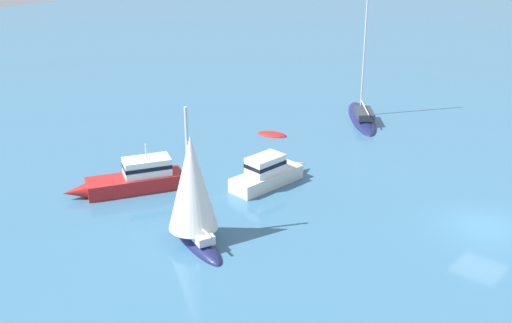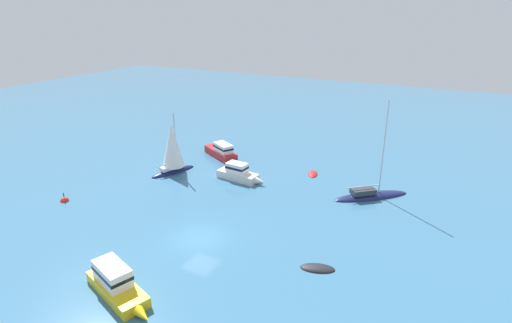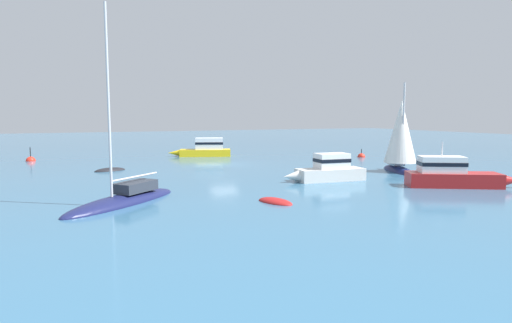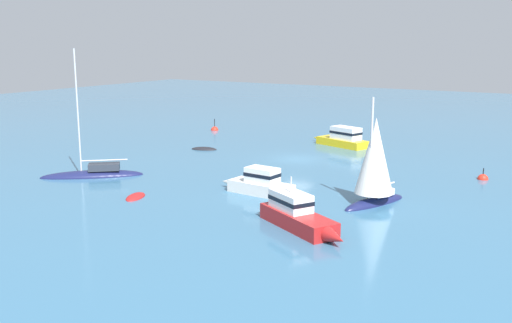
{
  "view_description": "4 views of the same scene",
  "coord_description": "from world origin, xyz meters",
  "px_view_note": "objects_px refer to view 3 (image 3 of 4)",
  "views": [
    {
      "loc": [
        -11.27,
        31.19,
        16.67
      ],
      "look_at": [
        11.75,
        4.74,
        2.01
      ],
      "focal_mm": 46.99,
      "sensor_mm": 36.0,
      "label": 1
    },
    {
      "loc": [
        -23.48,
        -17.56,
        17.59
      ],
      "look_at": [
        12.88,
        1.62,
        2.12
      ],
      "focal_mm": 28.7,
      "sensor_mm": 36.0,
      "label": 2
    },
    {
      "loc": [
        36.94,
        -13.08,
        4.51
      ],
      "look_at": [
        10.98,
        -1.65,
        1.42
      ],
      "focal_mm": 30.45,
      "sensor_mm": 36.0,
      "label": 3
    },
    {
      "loc": [
        45.56,
        23.49,
        10.36
      ],
      "look_at": [
        7.77,
        0.41,
        1.2
      ],
      "focal_mm": 41.15,
      "sensor_mm": 36.0,
      "label": 4
    }
  ],
  "objects_px": {
    "yacht": "(124,200)",
    "cabin_cruiser_1": "(205,149)",
    "sloop": "(400,139)",
    "tender": "(275,202)",
    "tender_1": "(110,171)",
    "mooring_buoy": "(361,157)",
    "cabin_cruiser": "(454,175)",
    "channel_buoy": "(31,161)",
    "powerboat": "(328,170)"
  },
  "relations": [
    {
      "from": "cabin_cruiser",
      "to": "tender",
      "type": "bearing_deg",
      "value": -151.66
    },
    {
      "from": "cabin_cruiser_1",
      "to": "mooring_buoy",
      "type": "relative_size",
      "value": 5.34
    },
    {
      "from": "yacht",
      "to": "powerboat",
      "type": "bearing_deg",
      "value": 147.57
    },
    {
      "from": "sloop",
      "to": "tender_1",
      "type": "bearing_deg",
      "value": -95.64
    },
    {
      "from": "tender",
      "to": "mooring_buoy",
      "type": "distance_m",
      "value": 25.94
    },
    {
      "from": "yacht",
      "to": "cabin_cruiser_1",
      "type": "distance_m",
      "value": 25.13
    },
    {
      "from": "channel_buoy",
      "to": "yacht",
      "type": "bearing_deg",
      "value": 13.35
    },
    {
      "from": "tender",
      "to": "sloop",
      "type": "distance_m",
      "value": 16.01
    },
    {
      "from": "yacht",
      "to": "channel_buoy",
      "type": "bearing_deg",
      "value": -118.33
    },
    {
      "from": "tender_1",
      "to": "powerboat",
      "type": "bearing_deg",
      "value": 120.35
    },
    {
      "from": "cabin_cruiser_1",
      "to": "sloop",
      "type": "bearing_deg",
      "value": 137.33
    },
    {
      "from": "sloop",
      "to": "yacht",
      "type": "bearing_deg",
      "value": -60.07
    },
    {
      "from": "tender",
      "to": "cabin_cruiser_1",
      "type": "relative_size",
      "value": 0.36
    },
    {
      "from": "tender",
      "to": "mooring_buoy",
      "type": "xyz_separation_m",
      "value": [
        -17.72,
        18.94,
        0.0
      ]
    },
    {
      "from": "cabin_cruiser",
      "to": "powerboat",
      "type": "bearing_deg",
      "value": 166.3
    },
    {
      "from": "channel_buoy",
      "to": "sloop",
      "type": "bearing_deg",
      "value": 52.82
    },
    {
      "from": "cabin_cruiser",
      "to": "channel_buoy",
      "type": "xyz_separation_m",
      "value": [
        -27.54,
        -25.31,
        -0.76
      ]
    },
    {
      "from": "powerboat",
      "to": "mooring_buoy",
      "type": "distance_m",
      "value": 17.61
    },
    {
      "from": "cabin_cruiser_1",
      "to": "mooring_buoy",
      "type": "distance_m",
      "value": 16.74
    },
    {
      "from": "tender",
      "to": "cabin_cruiser_1",
      "type": "xyz_separation_m",
      "value": [
        -25.43,
        4.11,
        0.81
      ]
    },
    {
      "from": "powerboat",
      "to": "yacht",
      "type": "relative_size",
      "value": 0.57
    },
    {
      "from": "tender",
      "to": "yacht",
      "type": "distance_m",
      "value": 7.73
    },
    {
      "from": "channel_buoy",
      "to": "mooring_buoy",
      "type": "height_order",
      "value": "channel_buoy"
    },
    {
      "from": "yacht",
      "to": "mooring_buoy",
      "type": "relative_size",
      "value": 8.06
    },
    {
      "from": "tender",
      "to": "powerboat",
      "type": "xyz_separation_m",
      "value": [
        -5.2,
        6.58,
        0.74
      ]
    },
    {
      "from": "channel_buoy",
      "to": "mooring_buoy",
      "type": "xyz_separation_m",
      "value": [
        9.7,
        31.88,
        -0.0
      ]
    },
    {
      "from": "tender",
      "to": "tender_1",
      "type": "xyz_separation_m",
      "value": [
        -16.71,
        -6.58,
        0.0
      ]
    },
    {
      "from": "tender_1",
      "to": "mooring_buoy",
      "type": "height_order",
      "value": "mooring_buoy"
    },
    {
      "from": "cabin_cruiser_1",
      "to": "channel_buoy",
      "type": "xyz_separation_m",
      "value": [
        -1.99,
        -17.05,
        -0.81
      ]
    },
    {
      "from": "sloop",
      "to": "tender",
      "type": "bearing_deg",
      "value": -44.75
    },
    {
      "from": "cabin_cruiser_1",
      "to": "mooring_buoy",
      "type": "xyz_separation_m",
      "value": [
        7.71,
        14.83,
        -0.81
      ]
    },
    {
      "from": "yacht",
      "to": "tender_1",
      "type": "distance_m",
      "value": 13.75
    },
    {
      "from": "powerboat",
      "to": "sloop",
      "type": "bearing_deg",
      "value": -163.47
    },
    {
      "from": "cabin_cruiser",
      "to": "tender_1",
      "type": "distance_m",
      "value": 25.36
    },
    {
      "from": "yacht",
      "to": "tender",
      "type": "bearing_deg",
      "value": 115.73
    },
    {
      "from": "tender_1",
      "to": "mooring_buoy",
      "type": "bearing_deg",
      "value": 163.77
    },
    {
      "from": "sloop",
      "to": "channel_buoy",
      "type": "bearing_deg",
      "value": -107.37
    },
    {
      "from": "sloop",
      "to": "channel_buoy",
      "type": "relative_size",
      "value": 4.15
    },
    {
      "from": "yacht",
      "to": "sloop",
      "type": "bearing_deg",
      "value": 148.43
    },
    {
      "from": "powerboat",
      "to": "tender_1",
      "type": "distance_m",
      "value": 17.5
    },
    {
      "from": "cabin_cruiser_1",
      "to": "channel_buoy",
      "type": "relative_size",
      "value": 3.82
    },
    {
      "from": "tender",
      "to": "yacht",
      "type": "bearing_deg",
      "value": -132.04
    },
    {
      "from": "tender_1",
      "to": "sloop",
      "type": "xyz_separation_m",
      "value": [
        9.93,
        20.85,
        2.6
      ]
    },
    {
      "from": "cabin_cruiser",
      "to": "cabin_cruiser_1",
      "type": "bearing_deg",
      "value": 136.81
    },
    {
      "from": "powerboat",
      "to": "sloop",
      "type": "height_order",
      "value": "sloop"
    },
    {
      "from": "yacht",
      "to": "tender_1",
      "type": "xyz_separation_m",
      "value": [
        -13.74,
        0.55,
        -0.13
      ]
    },
    {
      "from": "sloop",
      "to": "cabin_cruiser_1",
      "type": "bearing_deg",
      "value": -131.61
    },
    {
      "from": "cabin_cruiser_1",
      "to": "mooring_buoy",
      "type": "bearing_deg",
      "value": 171.28
    },
    {
      "from": "yacht",
      "to": "tender_1",
      "type": "height_order",
      "value": "yacht"
    },
    {
      "from": "cabin_cruiser",
      "to": "cabin_cruiser_1",
      "type": "xyz_separation_m",
      "value": [
        -25.55,
        -8.26,
        0.05
      ]
    }
  ]
}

